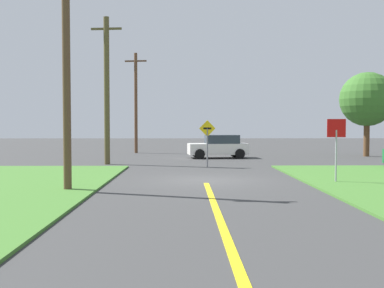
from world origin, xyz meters
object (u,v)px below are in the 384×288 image
at_px(stop_sign, 336,138).
at_px(oak_tree_left, 367,99).
at_px(utility_pole_far, 136,101).
at_px(car_approaching_junction, 219,147).
at_px(direction_sign, 207,138).
at_px(utility_pole_mid, 107,89).
at_px(utility_pole_near, 66,73).

bearing_deg(stop_sign, oak_tree_left, -109.06).
bearing_deg(utility_pole_far, oak_tree_left, -14.41).
distance_m(car_approaching_junction, utility_pole_far, 9.37).
xyz_separation_m(stop_sign, direction_sign, (-4.75, 7.16, -0.18)).
bearing_deg(direction_sign, stop_sign, -56.45).
height_order(car_approaching_junction, oak_tree_left, oak_tree_left).
height_order(utility_pole_mid, utility_pole_far, utility_pole_mid).
bearing_deg(oak_tree_left, utility_pole_far, 165.59).
bearing_deg(utility_pole_far, utility_pole_near, -90.23).
relative_size(stop_sign, direction_sign, 0.99).
relative_size(direction_sign, oak_tree_left, 0.42).
distance_m(direction_sign, oak_tree_left, 14.93).
bearing_deg(oak_tree_left, direction_sign, -145.54).
distance_m(utility_pole_mid, utility_pole_far, 10.97).
distance_m(utility_pole_far, oak_tree_left, 17.95).
bearing_deg(stop_sign, direction_sign, -50.02).
distance_m(stop_sign, car_approaching_junction, 14.53).
bearing_deg(car_approaching_junction, direction_sign, 74.15).
relative_size(utility_pole_near, oak_tree_left, 1.29).
bearing_deg(utility_pole_mid, car_approaching_junction, 36.07).
relative_size(utility_pole_far, direction_sign, 3.19).
xyz_separation_m(utility_pole_mid, direction_sign, (5.80, -1.83, -2.79)).
height_order(utility_pole_near, oak_tree_left, utility_pole_near).
distance_m(utility_pole_near, oak_tree_left, 24.69).
xyz_separation_m(utility_pole_mid, oak_tree_left, (17.92, 6.49, -0.22)).
bearing_deg(stop_sign, car_approaching_junction, -69.18).
distance_m(car_approaching_junction, direction_sign, 7.03).
relative_size(stop_sign, utility_pole_mid, 0.30).
bearing_deg(utility_pole_mid, direction_sign, -17.52).
xyz_separation_m(stop_sign, car_approaching_junction, (-3.60, 14.04, -0.98)).
distance_m(stop_sign, utility_pole_far, 22.45).
xyz_separation_m(utility_pole_near, oak_tree_left, (17.47, 17.45, 0.05)).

